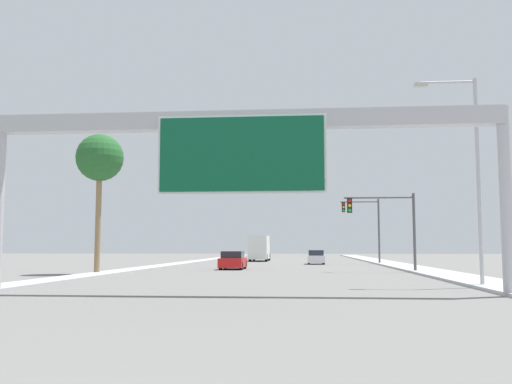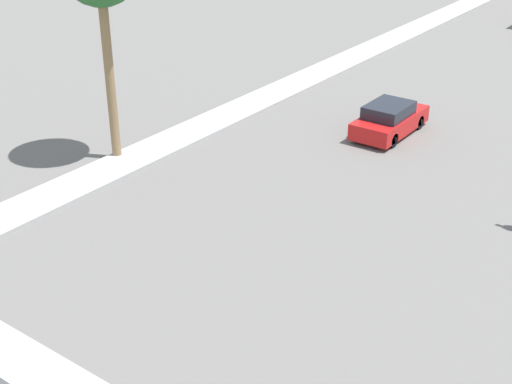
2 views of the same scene
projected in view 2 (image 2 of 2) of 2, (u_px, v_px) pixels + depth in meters
The scene contains 2 objects.
median_strip_left at pixel (408, 32), 48.76m from camera, with size 2.00×120.00×0.15m.
car_near_center at pixel (389, 119), 32.03m from camera, with size 1.89×4.31×1.47m.
Camera 2 is at (9.37, 14.64, 12.15)m, focal length 50.00 mm.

